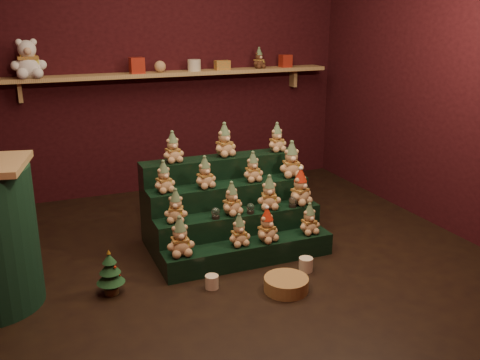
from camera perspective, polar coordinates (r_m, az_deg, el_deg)
name	(u,v)px	position (r m, az deg, el deg)	size (l,w,h in m)	color
ground	(238,257)	(4.43, -0.26, -8.20)	(4.00, 4.00, 0.00)	black
back_wall	(166,63)	(5.97, -7.89, 12.30)	(4.00, 0.10, 2.80)	black
front_wall	(428,147)	(2.30, 19.40, 3.35)	(4.00, 0.10, 2.80)	black
right_wall	(452,74)	(5.16, 21.69, 10.47)	(0.10, 4.00, 2.80)	black
back_shelf	(171,74)	(5.81, -7.40, 11.13)	(3.60, 0.26, 0.24)	tan
riser_tier_front	(249,253)	(4.29, 1.01, -7.79)	(1.40, 0.22, 0.18)	black
riser_tier_midfront	(239,232)	(4.44, -0.11, -5.62)	(1.40, 0.22, 0.36)	black
riser_tier_midback	(229,213)	(4.60, -1.15, -3.59)	(1.40, 0.22, 0.54)	black
riser_tier_back	(220,196)	(4.76, -2.12, -1.70)	(1.40, 0.22, 0.72)	black
teddy_0	(180,236)	(4.02, -6.42, -6.00)	(0.21, 0.19, 0.29)	tan
teddy_1	(239,230)	(4.17, -0.10, -5.37)	(0.18, 0.16, 0.25)	tan
teddy_2	(267,225)	(4.24, 2.88, -4.82)	(0.19, 0.17, 0.27)	tan
teddy_3	(309,219)	(4.42, 7.40, -4.13)	(0.18, 0.16, 0.25)	tan
teddy_4	(176,206)	(4.17, -6.86, -2.76)	(0.18, 0.17, 0.26)	tan
teddy_5	(232,199)	(4.29, -0.91, -1.99)	(0.19, 0.17, 0.26)	tan
teddy_6	(269,192)	(4.42, 3.12, -1.34)	(0.20, 0.18, 0.28)	tan
teddy_7	(300,187)	(4.54, 6.44, -0.74)	(0.21, 0.19, 0.30)	tan
teddy_8	(164,177)	(4.31, -8.14, 0.33)	(0.18, 0.16, 0.25)	tan
teddy_9	(205,172)	(4.38, -3.78, 0.81)	(0.18, 0.16, 0.26)	tan
teddy_10	(253,167)	(4.54, 1.37, 1.41)	(0.18, 0.16, 0.25)	tan
teddy_11	(291,160)	(4.68, 5.50, 2.18)	(0.22, 0.20, 0.31)	tan
teddy_12	(173,147)	(4.49, -7.20, 3.49)	(0.18, 0.16, 0.25)	tan
teddy_13	(224,140)	(4.65, -1.68, 4.28)	(0.20, 0.18, 0.28)	tan
teddy_14	(277,138)	(4.82, 3.94, 4.54)	(0.18, 0.16, 0.25)	tan
snow_globe_a	(216,213)	(4.23, -2.62, -3.54)	(0.07, 0.07, 0.09)	black
snow_globe_b	(250,208)	(4.33, 1.12, -3.03)	(0.06, 0.06, 0.09)	black
snow_globe_c	(293,202)	(4.49, 5.65, -2.32)	(0.07, 0.07, 0.09)	black
mini_christmas_tree	(110,273)	(3.93, -13.68, -9.57)	(0.20, 0.20, 0.34)	#463219
mug_left	(212,282)	(3.96, -3.02, -10.79)	(0.10, 0.10, 0.10)	beige
mug_right	(306,264)	(4.22, 7.03, -8.93)	(0.11, 0.11, 0.11)	beige
wicker_basket	(286,284)	(3.93, 4.95, -11.02)	(0.32, 0.32, 0.10)	olive
white_bear	(27,53)	(5.56, -21.75, 12.43)	(0.33, 0.29, 0.46)	white
brown_bear	(259,58)	(6.11, 2.04, 12.85)	(0.16, 0.14, 0.22)	#4F291A
gift_tin_red_a	(137,65)	(5.69, -10.94, 11.91)	(0.14, 0.14, 0.16)	#B02C1B
gift_tin_cream	(194,65)	(5.85, -4.90, 12.10)	(0.14, 0.14, 0.12)	beige
gift_tin_red_b	(285,61)	(6.26, 4.87, 12.54)	(0.12, 0.12, 0.14)	#B02C1B
shelf_plush_ball	(160,67)	(5.75, -8.52, 11.88)	(0.12, 0.12, 0.12)	tan
scarf_gift_box	(222,65)	(5.96, -1.90, 12.15)	(0.16, 0.10, 0.10)	orange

